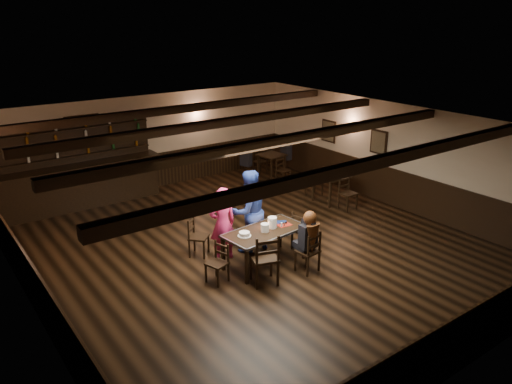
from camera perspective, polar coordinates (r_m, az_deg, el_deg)
ground at (r=10.98m, az=-0.27°, el=-6.29°), size 10.00×10.00×0.00m
room_shell at (r=10.37m, az=-0.36°, el=2.49°), size 9.02×10.02×2.71m
dining_table at (r=9.98m, az=1.00°, el=-4.77°), size 1.76×1.00×0.75m
chair_near_left at (r=9.27m, az=1.13°, el=-7.33°), size 0.60×0.59×1.03m
chair_near_right at (r=9.81m, az=6.25°, el=-6.50°), size 0.44×0.43×0.86m
chair_end_left at (r=9.51m, az=-4.22°, el=-7.65°), size 0.43×0.44×0.78m
chair_end_right at (r=10.69m, az=5.21°, el=-4.16°), size 0.47×0.48×0.86m
chair_far_pushed at (r=10.52m, az=-6.95°, el=-4.73°), size 0.54×0.53×0.83m
woman_pink at (r=10.20m, az=-3.84°, el=-3.64°), size 0.62×0.45×1.56m
man_blue at (r=10.51m, az=-0.85°, el=-2.19°), size 0.90×0.72×1.79m
seated_person at (r=9.70m, az=6.07°, el=-4.59°), size 0.35×0.52×0.85m
cake at (r=9.69m, az=-1.34°, el=-4.85°), size 0.26×0.26×0.09m
plate_stack_a at (r=9.87m, az=1.04°, el=-4.08°), size 0.17×0.17×0.16m
plate_stack_b at (r=10.04m, az=1.88°, el=-3.49°), size 0.19×0.19×0.22m
tea_light at (r=10.09m, az=0.98°, el=-3.90°), size 0.06×0.06×0.06m
salt_shaker at (r=10.10m, az=2.94°, el=-3.75°), size 0.04×0.04×0.09m
pepper_shaker at (r=10.14m, az=3.26°, el=-3.68°), size 0.03×0.03×0.09m
drink_glass at (r=10.23m, az=1.99°, el=-3.36°), size 0.07×0.07×0.11m
menu_red at (r=10.21m, az=3.23°, el=-3.76°), size 0.30×0.22×0.00m
menu_blue at (r=10.33m, az=2.82°, el=-3.45°), size 0.32×0.29×0.00m
bar_counter at (r=13.82m, az=-19.64°, el=1.32°), size 4.36×0.70×2.20m
back_table_a at (r=13.48m, az=8.56°, el=1.48°), size 0.81×0.81×0.75m
back_table_b at (r=15.36m, az=1.78°, el=3.94°), size 0.79×0.79×0.75m
bg_patron_left at (r=15.05m, az=-1.16°, el=4.28°), size 0.30×0.38×0.69m
bg_patron_right at (r=15.76m, az=3.47°, el=5.06°), size 0.27×0.39×0.74m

